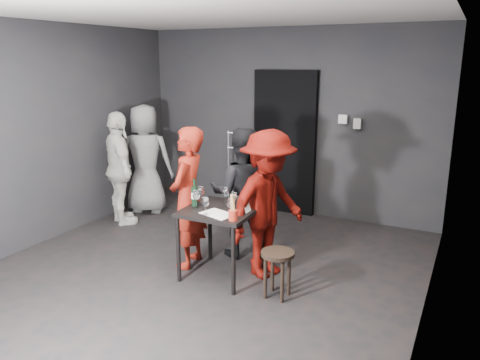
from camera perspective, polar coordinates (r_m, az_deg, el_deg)
The scene contains 26 objects.
floor at distance 5.17m, azimuth -5.11°, elevation -11.33°, with size 4.50×5.00×0.02m, color black.
ceiling at distance 4.68m, azimuth -5.90°, elevation 19.99°, with size 4.50×5.00×0.02m, color silver.
wall_back at distance 6.95m, azimuth 5.69°, elevation 7.02°, with size 4.50×0.04×2.70m, color black.
wall_left at distance 6.23m, azimuth -23.31°, elevation 5.05°, with size 0.04×5.00×2.70m, color black.
wall_right at distance 4.03m, azimuth 22.65°, elevation 0.50°, with size 0.04×5.00×2.70m, color black.
doorway at distance 6.94m, azimuth 5.45°, elevation 4.51°, with size 0.95×0.10×2.10m, color black.
wallbox_upper at distance 6.63m, azimuth 12.46°, elevation 7.26°, with size 0.12×0.06×0.12m, color #B7B7B2.
wallbox_lower at distance 6.59m, azimuth 14.12°, elevation 6.69°, with size 0.10×0.06×0.14m, color #B7B7B2.
hand_truck at distance 7.22m, azimuth -0.27°, elevation -1.82°, with size 0.40×0.34×1.20m.
tasting_table at distance 4.88m, azimuth -2.40°, elevation -4.60°, with size 0.72×0.72×0.75m.
stool at distance 4.56m, azimuth 4.59°, elevation -9.89°, with size 0.32×0.32×0.47m.
server_red at distance 5.13m, azimuth -6.38°, elevation -1.84°, with size 0.59×0.39×1.62m, color maroon.
woman_black at distance 5.37m, azimuth 0.19°, elevation -1.54°, with size 0.74×0.41×1.53m, color black.
man_maroon at distance 4.86m, azimuth 3.42°, elevation -2.62°, with size 1.06×0.49×1.64m, color #570904.
bystander_cream at distance 6.63m, azimuth -14.49°, elevation 1.65°, with size 0.97×0.46×1.65m, color white.
bystander_grey at distance 7.07m, azimuth -11.46°, elevation 3.01°, with size 0.85×0.47×1.75m, color gray.
tasting_mat at distance 4.68m, azimuth -2.73°, elevation -4.16°, with size 0.33×0.22×0.00m, color white.
wine_glass_a at distance 4.84m, azimuth -5.35°, elevation -2.27°, with size 0.08×0.08×0.21m, color white, non-canonical shape.
wine_glass_b at distance 4.96m, azimuth -4.80°, elevation -1.81°, with size 0.08×0.08×0.22m, color white, non-canonical shape.
wine_glass_c at distance 4.99m, azimuth -1.76°, elevation -1.82°, with size 0.07×0.07×0.19m, color white, non-canonical shape.
wine_glass_d at distance 4.64m, azimuth -4.20°, elevation -3.08°, with size 0.07×0.07×0.20m, color white, non-canonical shape.
wine_glass_e at distance 4.58m, azimuth -1.13°, elevation -3.27°, with size 0.08×0.08×0.20m, color white, non-canonical shape.
wine_glass_f at distance 4.83m, azimuth -0.72°, elevation -2.42°, with size 0.07×0.07×0.18m, color white, non-canonical shape.
wine_bottle at distance 4.93m, azimuth -5.56°, elevation -1.89°, with size 0.07×0.07×0.29m.
breadstick_cup at distance 4.46m, azimuth -0.86°, elevation -3.41°, with size 0.09×0.09×0.28m.
reserved_card at distance 4.74m, azimuth 0.58°, elevation -3.35°, with size 0.07×0.12×0.09m, color white, non-canonical shape.
Camera 1 is at (2.51, -3.92, 2.25)m, focal length 35.00 mm.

